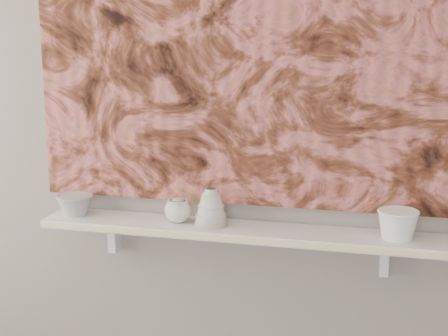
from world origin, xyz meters
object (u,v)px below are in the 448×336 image
(cup_cream, at_px, (178,211))
(bowl_white, at_px, (398,224))
(painting, at_px, (245,45))
(bell_vessel, at_px, (211,207))
(shelf, at_px, (238,231))
(bowl_grey, at_px, (75,204))

(cup_cream, xyz_separation_m, bowl_white, (0.74, 0.00, 0.01))
(cup_cream, bearing_deg, bowl_white, 0.00)
(painting, bearing_deg, bell_vessel, -140.35)
(shelf, height_order, bell_vessel, bell_vessel)
(shelf, height_order, bowl_grey, bowl_grey)
(painting, height_order, bell_vessel, painting)
(shelf, height_order, cup_cream, cup_cream)
(painting, relative_size, cup_cream, 16.11)
(bell_vessel, height_order, bowl_white, bell_vessel)
(painting, distance_m, bell_vessel, 0.56)
(cup_cream, distance_m, bell_vessel, 0.12)
(cup_cream, height_order, bowl_white, bowl_white)
(painting, bearing_deg, cup_cream, -159.67)
(bowl_white, bearing_deg, cup_cream, 180.00)
(bowl_grey, distance_m, bowl_white, 1.14)
(bowl_grey, xyz_separation_m, cup_cream, (0.39, 0.00, 0.00))
(shelf, bearing_deg, cup_cream, 180.00)
(bowl_grey, bearing_deg, bowl_white, 0.00)
(painting, bearing_deg, bowl_grey, -172.50)
(painting, distance_m, bowl_white, 0.77)
(bell_vessel, distance_m, bowl_white, 0.62)
(shelf, xyz_separation_m, painting, (0.00, 0.08, 0.62))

